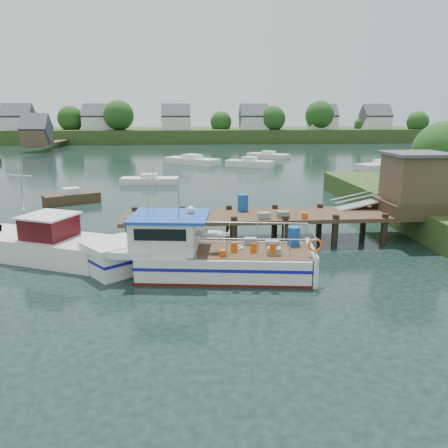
{
  "coord_description": "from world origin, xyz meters",
  "views": [
    {
      "loc": [
        -2.66,
        -21.48,
        6.41
      ],
      "look_at": [
        -1.0,
        -1.5,
        1.3
      ],
      "focal_mm": 35.0,
      "sensor_mm": 36.0,
      "label": 1
    }
  ],
  "objects": [
    {
      "name": "moored_d",
      "position": [
        -2.1,
        35.08,
        0.47
      ],
      "size": [
        7.42,
        6.64,
        1.27
      ],
      "rotation": [
        0.0,
        0.0,
        0.37
      ],
      "color": "silver",
      "rests_on": "ground"
    },
    {
      "name": "ground_plane",
      "position": [
        0.0,
        0.0,
        0.0
      ],
      "size": [
        160.0,
        160.0,
        0.0
      ],
      "primitive_type": "plane",
      "color": "black"
    },
    {
      "name": "moored_a",
      "position": [
        -6.23,
        19.18,
        0.36
      ],
      "size": [
        5.34,
        2.1,
        0.96
      ],
      "rotation": [
        0.0,
        0.0,
        -0.41
      ],
      "color": "silver",
      "rests_on": "ground"
    },
    {
      "name": "moored_c",
      "position": [
        20.36,
        28.19,
        0.41
      ],
      "size": [
        7.34,
        4.82,
        1.1
      ],
      "rotation": [
        0.0,
        0.0,
        0.21
      ],
      "color": "silver",
      "rests_on": "ground"
    },
    {
      "name": "far_shore",
      "position": [
        0.01,
        82.37,
        2.1
      ],
      "size": [
        140.0,
        42.55,
        9.22
      ],
      "color": "#32491E",
      "rests_on": "ground"
    },
    {
      "name": "work_boat",
      "position": [
        -9.67,
        -1.81,
        0.68
      ],
      "size": [
        7.96,
        5.1,
        4.31
      ],
      "rotation": [
        0.0,
        0.0,
        -0.42
      ],
      "color": "silver",
      "rests_on": "ground"
    },
    {
      "name": "moored_far",
      "position": [
        9.15,
        42.17,
        0.39
      ],
      "size": [
        6.2,
        5.2,
        1.04
      ],
      "rotation": [
        0.0,
        0.0,
        -0.35
      ],
      "color": "silver",
      "rests_on": "ground"
    },
    {
      "name": "dock",
      "position": [
        6.51,
        0.01,
        2.24
      ],
      "size": [
        16.6,
        3.0,
        4.78
      ],
      "color": "#453220",
      "rests_on": "ground"
    },
    {
      "name": "moored_b",
      "position": [
        4.88,
        31.45,
        0.47
      ],
      "size": [
        5.94,
        4.28,
        1.26
      ],
      "rotation": [
        0.0,
        0.0,
        0.14
      ],
      "color": "silver",
      "rests_on": "ground"
    },
    {
      "name": "lobster_boat",
      "position": [
        -2.41,
        -4.6,
        0.84
      ],
      "size": [
        9.67,
        3.86,
        4.65
      ],
      "rotation": [
        0.0,
        0.0,
        -0.13
      ],
      "color": "silver",
      "rests_on": "ground"
    },
    {
      "name": "moored_rowboat",
      "position": [
        -11.15,
        10.64,
        0.42
      ],
      "size": [
        4.07,
        3.06,
        1.14
      ],
      "rotation": [
        0.0,
        0.0,
        -0.02
      ],
      "color": "#453220",
      "rests_on": "ground"
    }
  ]
}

